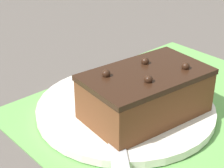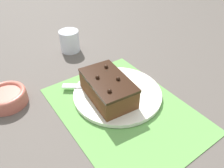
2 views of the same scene
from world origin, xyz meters
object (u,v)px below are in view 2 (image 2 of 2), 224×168
small_bowl (7,97)px  serving_knife (107,85)px  cake_plate (118,93)px  chocolate_cake (108,88)px  drinking_glass (70,41)px

small_bowl → serving_knife: bearing=-114.3°
cake_plate → chocolate_cake: 0.06m
small_bowl → chocolate_cake: bearing=-123.7°
cake_plate → serving_knife: 0.04m
cake_plate → chocolate_cake: chocolate_cake is taller
chocolate_cake → serving_knife: chocolate_cake is taller
serving_knife → drinking_glass: bearing=32.1°
serving_knife → drinking_glass: size_ratio=2.15×
cake_plate → chocolate_cake: bearing=93.7°
chocolate_cake → drinking_glass: chocolate_cake is taller
chocolate_cake → drinking_glass: 0.36m
cake_plate → small_bowl: size_ratio=2.35×
cake_plate → chocolate_cake: (-0.00, 0.04, 0.04)m
chocolate_cake → cake_plate: bearing=-86.3°
chocolate_cake → small_bowl: size_ratio=1.61×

